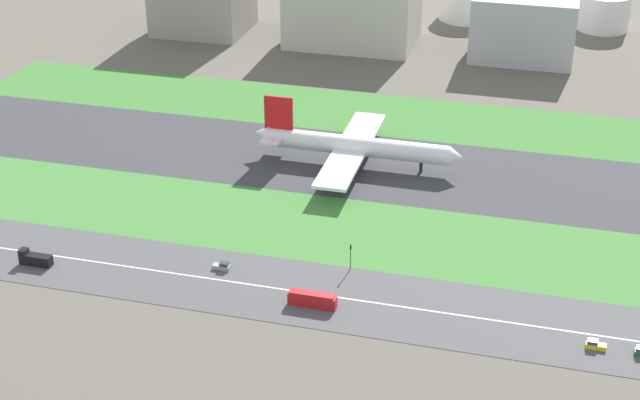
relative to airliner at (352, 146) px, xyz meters
The scene contains 17 objects.
ground_plane 6.53m from the airliner, behind, with size 800.00×800.00×0.00m, color #5B564C.
runway 6.49m from the airliner, behind, with size 280.00×46.00×0.10m, color #38383D.
grass_median_north 41.51m from the airliner, 92.74° to the left, with size 280.00×36.00×0.10m, color #3D7A33.
grass_median_south 41.51m from the airliner, 92.74° to the right, with size 280.00×36.00×0.10m, color #427F38.
highway 73.29m from the airliner, 91.54° to the right, with size 280.00×28.00×0.10m, color #4C4C4F.
highway_centerline 73.28m from the airliner, 91.54° to the right, with size 266.00×0.50×0.01m, color silver.
airliner is the anchor object (origin of this frame).
truck_0 101.00m from the airliner, 129.37° to the right, with size 8.40×2.50×4.00m.
car_1 107.20m from the airliner, 46.76° to the right, with size 4.40×1.80×2.00m.
bus_0 78.60m from the airliner, 83.67° to the right, with size 11.60×2.50×3.50m.
car_2 70.42m from the airliner, 104.43° to the right, with size 4.40×1.80×2.00m.
traffic_light 61.56m from the airliner, 77.22° to the right, with size 0.36×0.50×7.20m.
hangar_building 117.39m from the airliner, 103.17° to the left, with size 51.37×34.97×29.48m, color beige.
office_tower 121.78m from the airliner, 69.63° to the left, with size 39.71×30.81×25.35m, color #B2B2B7.
fuel_tank_west 159.68m from the airliner, 84.72° to the left, with size 24.68×24.68×13.29m, color silver.
fuel_tank_centre 165.73m from the airliner, 73.61° to the left, with size 16.89×16.89×13.86m, color silver.
fuel_tank_east 174.89m from the airliner, 65.39° to the left, with size 21.79×21.79×15.10m, color silver.
Camera 1 is at (61.44, -261.82, 128.34)m, focal length 54.39 mm.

